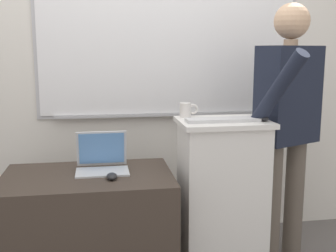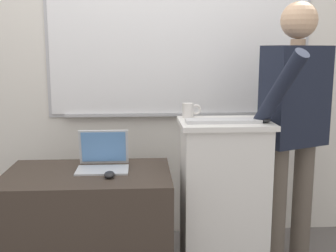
% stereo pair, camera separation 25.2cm
% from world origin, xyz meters
% --- Properties ---
extents(back_wall, '(6.40, 0.17, 2.66)m').
position_xyz_m(back_wall, '(0.01, 1.11, 1.34)').
color(back_wall, silver).
rests_on(back_wall, ground_plane).
extents(lectern_podium, '(0.55, 0.42, 1.02)m').
position_xyz_m(lectern_podium, '(0.42, 0.35, 0.51)').
color(lectern_podium, silver).
rests_on(lectern_podium, ground_plane).
extents(side_desk, '(0.99, 0.63, 0.72)m').
position_xyz_m(side_desk, '(-0.41, 0.31, 0.36)').
color(side_desk, '#382D26').
rests_on(side_desk, ground_plane).
extents(person_presenter, '(0.59, 0.68, 1.74)m').
position_xyz_m(person_presenter, '(0.89, 0.46, 1.01)').
color(person_presenter, brown).
rests_on(person_presenter, ground_plane).
extents(laptop, '(0.31, 0.25, 0.23)m').
position_xyz_m(laptop, '(-0.32, 0.41, 0.80)').
color(laptop, '#B7BABF').
rests_on(laptop, side_desk).
extents(wireless_keyboard, '(0.44, 0.12, 0.02)m').
position_xyz_m(wireless_keyboard, '(0.40, 0.30, 1.03)').
color(wireless_keyboard, silver).
rests_on(wireless_keyboard, lectern_podium).
extents(computer_mouse_by_laptop, '(0.06, 0.10, 0.03)m').
position_xyz_m(computer_mouse_by_laptop, '(-0.27, 0.20, 0.74)').
color(computer_mouse_by_laptop, black).
rests_on(computer_mouse_by_laptop, side_desk).
extents(computer_mouse_by_keyboard, '(0.06, 0.10, 0.03)m').
position_xyz_m(computer_mouse_by_keyboard, '(0.65, 0.28, 1.04)').
color(computer_mouse_by_keyboard, black).
rests_on(computer_mouse_by_keyboard, lectern_podium).
extents(coffee_mug, '(0.12, 0.07, 0.09)m').
position_xyz_m(coffee_mug, '(0.22, 0.50, 1.07)').
color(coffee_mug, silver).
rests_on(coffee_mug, lectern_podium).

